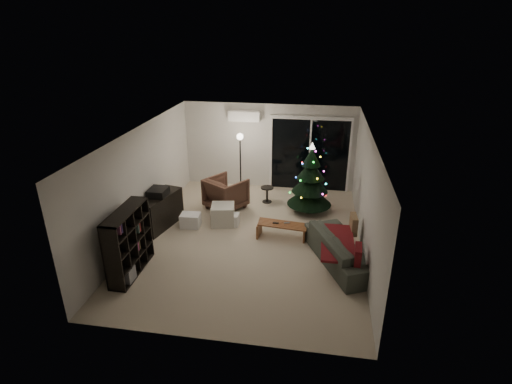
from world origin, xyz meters
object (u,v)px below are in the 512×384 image
bookshelf (121,241)px  media_cabinet (160,211)px  armchair (226,193)px  coffee_table (282,231)px  sofa (342,249)px  christmas_tree (310,178)px

bookshelf → media_cabinet: bearing=85.2°
armchair → coffee_table: 2.15m
armchair → coffee_table: size_ratio=0.83×
bookshelf → sofa: (4.30, 1.04, -0.37)m
bookshelf → christmas_tree: 4.89m
bookshelf → armchair: bearing=62.6°
coffee_table → sofa: bearing=-24.5°
media_cabinet → armchair: size_ratio=1.39×
sofa → christmas_tree: 2.53m
bookshelf → christmas_tree: bearing=38.9°
armchair → coffee_table: (1.64, -1.37, -0.25)m
armchair → christmas_tree: bearing=-143.2°
bookshelf → coffee_table: bearing=27.0°
coffee_table → christmas_tree: christmas_tree is taller
armchair → media_cabinet: bearing=76.3°
media_cabinet → coffee_table: 2.99m
sofa → coffee_table: (-1.32, 0.81, -0.13)m
media_cabinet → coffee_table: bearing=11.3°
armchair → bookshelf: bearing=100.2°
bookshelf → armchair: bookshelf is taller
media_cabinet → sofa: (4.30, -0.91, -0.10)m
media_cabinet → christmas_tree: christmas_tree is taller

